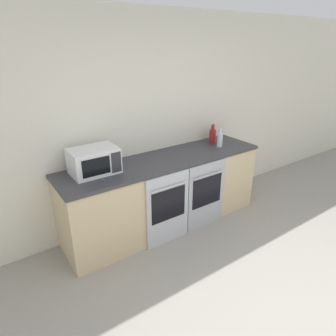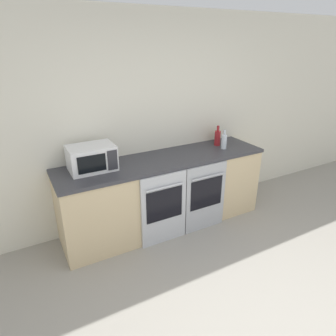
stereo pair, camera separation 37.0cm
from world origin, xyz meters
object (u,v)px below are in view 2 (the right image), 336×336
(oven_left, at_px, (164,209))
(microwave, at_px, (92,158))
(bottle_red, at_px, (217,138))
(bottle_amber, at_px, (218,136))
(bottle_clear, at_px, (224,141))
(oven_right, at_px, (205,197))

(oven_left, height_order, microwave, microwave)
(bottle_red, height_order, bottle_amber, bottle_red)
(oven_left, bearing_deg, microwave, 147.89)
(microwave, relative_size, bottle_red, 1.82)
(bottle_clear, distance_m, bottle_red, 0.16)
(bottle_clear, height_order, bottle_amber, bottle_clear)
(bottle_clear, relative_size, bottle_red, 0.94)
(oven_right, relative_size, bottle_clear, 3.45)
(oven_left, xyz_separation_m, bottle_amber, (1.14, 0.55, 0.56))
(bottle_red, bearing_deg, bottle_clear, -94.16)
(oven_right, xyz_separation_m, bottle_amber, (0.56, 0.55, 0.56))
(oven_left, bearing_deg, bottle_clear, 15.22)
(bottle_clear, distance_m, bottle_amber, 0.28)
(bottle_clear, bearing_deg, microwave, 175.53)
(oven_right, distance_m, bottle_amber, 0.96)
(microwave, bearing_deg, oven_left, -32.11)
(bottle_clear, bearing_deg, bottle_red, 85.84)
(microwave, distance_m, bottle_amber, 1.82)
(bottle_amber, bearing_deg, microwave, -175.94)
(microwave, relative_size, bottle_clear, 1.93)
(bottle_clear, bearing_deg, oven_left, -164.78)
(bottle_red, bearing_deg, microwave, -179.29)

